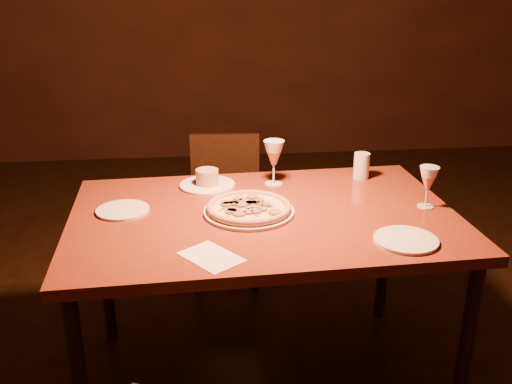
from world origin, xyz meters
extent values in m
cube|color=maroon|center=(-0.04, 0.16, 0.79)|extent=(1.55, 1.04, 0.04)
cylinder|color=black|center=(-0.75, 0.56, 0.38)|extent=(0.05, 0.05, 0.77)
cylinder|color=black|center=(0.67, -0.23, 0.38)|extent=(0.05, 0.05, 0.77)
cylinder|color=black|center=(0.63, 0.61, 0.38)|extent=(0.05, 0.05, 0.77)
cube|color=black|center=(-0.15, 1.09, 0.43)|extent=(0.42, 0.42, 0.04)
cube|color=black|center=(-0.14, 1.28, 0.64)|extent=(0.40, 0.05, 0.38)
cylinder|color=black|center=(-0.32, 0.94, 0.20)|extent=(0.03, 0.03, 0.41)
cylinder|color=black|center=(-0.30, 1.27, 0.20)|extent=(0.03, 0.03, 0.41)
cylinder|color=black|center=(0.00, 0.92, 0.20)|extent=(0.03, 0.03, 0.41)
cylinder|color=black|center=(0.02, 1.25, 0.20)|extent=(0.03, 0.03, 0.41)
cylinder|color=white|center=(-0.10, 0.17, 0.82)|extent=(0.36, 0.36, 0.01)
cylinder|color=beige|center=(-0.10, 0.17, 0.83)|extent=(0.32, 0.32, 0.01)
torus|color=tan|center=(-0.10, 0.17, 0.83)|extent=(0.34, 0.34, 0.03)
cylinder|color=white|center=(-0.25, 0.49, 0.81)|extent=(0.24, 0.24, 0.01)
cylinder|color=tan|center=(-0.25, 0.49, 0.85)|extent=(0.10, 0.10, 0.07)
cylinder|color=silver|center=(0.45, 0.52, 0.87)|extent=(0.07, 0.07, 0.12)
cylinder|color=white|center=(-0.59, 0.24, 0.81)|extent=(0.21, 0.21, 0.01)
cylinder|color=white|center=(0.43, -0.14, 0.81)|extent=(0.23, 0.23, 0.01)
cube|color=white|center=(-0.26, -0.19, 0.81)|extent=(0.24, 0.25, 0.00)
camera|label=1|loc=(-0.29, -1.89, 1.70)|focal=40.00mm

